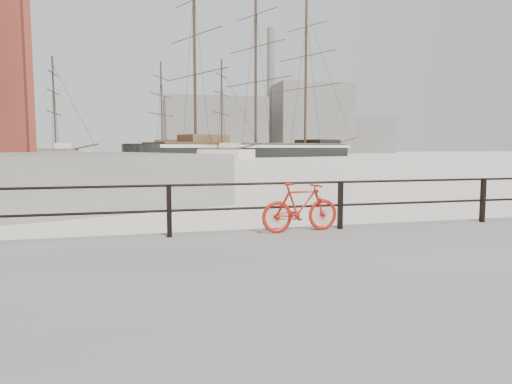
{
  "coord_description": "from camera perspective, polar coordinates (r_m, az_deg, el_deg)",
  "views": [
    {
      "loc": [
        -4.02,
        -8.81,
        2.04
      ],
      "look_at": [
        -1.39,
        1.5,
        1.0
      ],
      "focal_mm": 32.0,
      "sensor_mm": 36.0,
      "label": 1
    }
  ],
  "objects": [
    {
      "name": "smokestack",
      "position": [
        166.54,
        1.85,
        12.45
      ],
      "size": [
        2.8,
        2.8,
        44.0
      ],
      "primitive_type": "cylinder",
      "color": "gray",
      "rests_on": "ground"
    },
    {
      "name": "schooner_mid",
      "position": [
        86.35,
        -8.01,
        4.16
      ],
      "size": [
        28.03,
        21.33,
        18.88
      ],
      "primitive_type": null,
      "rotation": [
        0.0,
        0.0,
        -0.46
      ],
      "color": "beige",
      "rests_on": "ground"
    },
    {
      "name": "guardrail",
      "position": [
        9.62,
        10.49,
        -1.62
      ],
      "size": [
        28.0,
        0.1,
        1.0
      ],
      "primitive_type": null,
      "color": "black",
      "rests_on": "promenade"
    },
    {
      "name": "industrial_east",
      "position": [
        178.81,
        13.07,
        7.02
      ],
      "size": [
        20.0,
        16.0,
        14.0
      ],
      "primitive_type": "cube",
      "color": "gray",
      "rests_on": "ground"
    },
    {
      "name": "ground",
      "position": [
        9.89,
        10.04,
        -6.4
      ],
      "size": [
        400.0,
        400.0,
        0.0
      ],
      "primitive_type": "plane",
      "color": "white",
      "rests_on": "ground"
    },
    {
      "name": "bicycle",
      "position": [
        9.18,
        5.57,
        -1.9
      ],
      "size": [
        1.67,
        0.42,
        1.0
      ],
      "primitive_type": "imported",
      "rotation": [
        0.0,
        0.0,
        0.11
      ],
      "color": "#B5190C",
      "rests_on": "promenade"
    },
    {
      "name": "barque_black",
      "position": [
        97.85,
        -0.04,
        4.38
      ],
      "size": [
        68.97,
        47.73,
        36.96
      ],
      "primitive_type": null,
      "rotation": [
        0.0,
        0.0,
        0.44
      ],
      "color": "black",
      "rests_on": "ground"
    },
    {
      "name": "promenade",
      "position": [
        6.54,
        24.97,
        -11.51
      ],
      "size": [
        36.0,
        8.0,
        0.35
      ],
      "primitive_type": "cube",
      "color": "gray",
      "rests_on": "ground"
    },
    {
      "name": "industrial_mid",
      "position": [
        165.04,
        6.72,
        8.99
      ],
      "size": [
        26.0,
        20.0,
        24.0
      ],
      "primitive_type": "cube",
      "color": "gray",
      "rests_on": "ground"
    },
    {
      "name": "schooner_left",
      "position": [
        79.7,
        -27.2,
        3.49
      ],
      "size": [
        22.44,
        10.9,
        16.99
      ],
      "primitive_type": null,
      "rotation": [
        0.0,
        0.0,
        -0.04
      ],
      "color": "beige",
      "rests_on": "ground"
    },
    {
      "name": "industrial_west",
      "position": [
        150.89,
        -5.22,
        8.19
      ],
      "size": [
        32.0,
        18.0,
        18.0
      ],
      "primitive_type": "cube",
      "color": "gray",
      "rests_on": "ground"
    }
  ]
}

